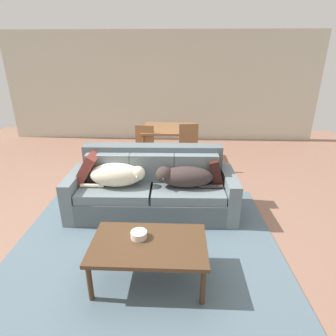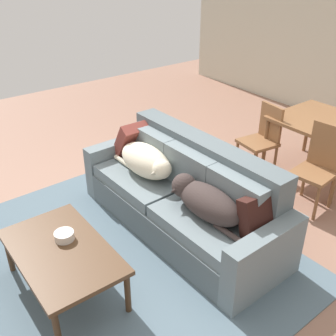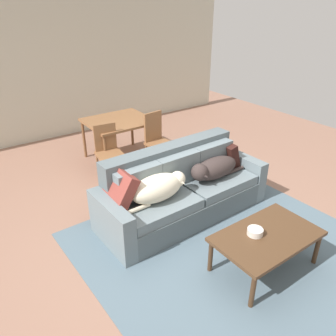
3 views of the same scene
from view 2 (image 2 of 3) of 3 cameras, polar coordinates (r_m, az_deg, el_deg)
ground_plane at (r=4.32m, az=-0.43°, el=-8.08°), size 10.00×10.00×0.00m
area_rug at (r=3.93m, az=-8.38°, el=-12.80°), size 3.24×3.07×0.01m
couch at (r=4.12m, az=2.33°, el=-4.11°), size 2.35×0.92×0.93m
dog_on_left_cushion at (r=4.22m, az=-3.00°, el=0.97°), size 0.88×0.38×0.32m
dog_on_right_cushion at (r=3.63m, az=5.12°, el=-4.51°), size 0.91×0.36×0.30m
throw_pillow_by_left_arm at (r=4.62m, az=-4.51°, el=4.13°), size 0.36×0.46×0.46m
throw_pillow_by_right_arm at (r=3.49m, az=12.71°, el=-6.46°), size 0.24×0.38×0.38m
coffee_table at (r=3.48m, az=-14.69°, el=-11.60°), size 1.13×0.69×0.44m
bowl_on_coffee_table at (r=3.53m, az=-14.35°, el=-9.20°), size 0.17×0.17×0.07m
dining_table at (r=5.28m, az=21.14°, el=5.53°), size 1.11×0.98×0.74m
dining_chair_near_left at (r=5.20m, az=13.13°, el=4.27°), size 0.45×0.45×0.89m
dining_chair_near_right at (r=4.67m, az=20.36°, el=0.49°), size 0.44×0.44×0.95m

